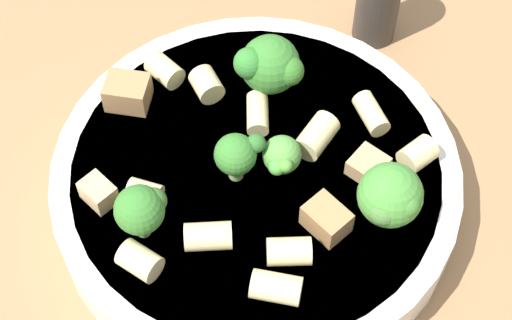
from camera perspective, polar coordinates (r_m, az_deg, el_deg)
ground_plane at (r=0.56m, az=-0.00°, el=-2.62°), size 2.00×2.00×0.00m
pasta_bowl at (r=0.55m, az=-0.00°, el=-1.47°), size 0.26×0.26×0.04m
broccoli_floret_0 at (r=0.52m, az=1.71°, el=-0.09°), size 0.02×0.02×0.03m
broccoli_floret_1 at (r=0.55m, az=0.92°, el=6.33°), size 0.05×0.04×0.04m
broccoli_floret_2 at (r=0.51m, az=-1.35°, el=0.38°), size 0.03×0.03×0.04m
broccoli_floret_3 at (r=0.50m, az=8.94°, el=-2.48°), size 0.04×0.04×0.05m
broccoli_floret_4 at (r=0.49m, az=-7.61°, el=-3.25°), size 0.03×0.03×0.04m
rigatoni_0 at (r=0.57m, az=-6.11°, el=5.96°), size 0.03×0.03×0.02m
rigatoni_1 at (r=0.55m, az=-0.25°, el=3.11°), size 0.02×0.03×0.01m
rigatoni_2 at (r=0.50m, az=-3.21°, el=-5.10°), size 0.03×0.02×0.02m
rigatoni_3 at (r=0.55m, az=7.68°, el=3.09°), size 0.02×0.03×0.01m
rigatoni_4 at (r=0.56m, az=-3.31°, el=5.04°), size 0.02×0.03×0.02m
rigatoni_5 at (r=0.48m, az=1.35°, el=-8.50°), size 0.03×0.02×0.02m
rigatoni_6 at (r=0.52m, az=-7.43°, el=-2.20°), size 0.02×0.02×0.02m
rigatoni_7 at (r=0.50m, az=-7.75°, el=-6.68°), size 0.03×0.03×0.02m
rigatoni_8 at (r=0.54m, az=10.73°, el=0.37°), size 0.03×0.03×0.02m
rigatoni_9 at (r=0.50m, az=2.22°, el=-6.12°), size 0.03×0.02×0.02m
rigatoni_10 at (r=0.54m, az=4.06°, el=1.61°), size 0.03×0.03×0.02m
chicken_chunk_0 at (r=0.51m, az=4.72°, el=-3.95°), size 0.03×0.03×0.02m
chicken_chunk_1 at (r=0.52m, az=-10.47°, el=-2.15°), size 0.03×0.03×0.02m
chicken_chunk_2 at (r=0.53m, az=7.46°, el=0.00°), size 0.03×0.03×0.01m
chicken_chunk_3 at (r=0.56m, az=-8.56°, el=4.48°), size 0.03×0.03×0.02m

